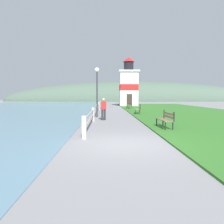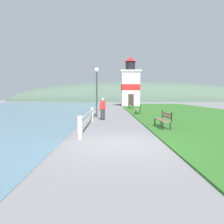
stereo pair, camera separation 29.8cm
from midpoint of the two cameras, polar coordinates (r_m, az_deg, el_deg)
The scene contains 10 objects.
ground_plane at distance 7.88m, azimuth 2.19°, elevation -8.43°, with size 160.00×160.00×0.00m, color slate.
grass_verge at distance 23.84m, azimuth 18.44°, elevation -0.02°, with size 12.00×44.03×0.06m.
seawall_railing at distance 20.71m, azimuth -4.37°, elevation 1.02°, with size 0.18×24.13×0.94m.
park_bench_near at distance 11.79m, azimuth 13.20°, elevation -1.66°, with size 0.55×1.64×0.94m.
park_bench_midway at distance 20.60m, azimuth 6.54°, elevation 0.94°, with size 0.68×1.70×0.94m.
park_bench_far at distance 29.02m, azimuth 4.34°, elevation 1.93°, with size 0.50×1.77×0.94m.
lighthouse at distance 37.00m, azimuth 4.12°, elevation 6.92°, with size 3.36×3.36×8.16m.
person_strolling at distance 15.47m, azimuth -2.78°, elevation 0.99°, with size 0.40×0.25×1.56m.
lamp_post at distance 17.60m, azimuth -4.43°, elevation 7.55°, with size 0.36×0.36×3.96m.
distant_hillside at distance 67.58m, azimuth 5.72°, elevation 2.82°, with size 80.00×16.00×12.00m.
Camera 1 is at (-0.65, -7.67, 1.74)m, focal length 35.00 mm.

